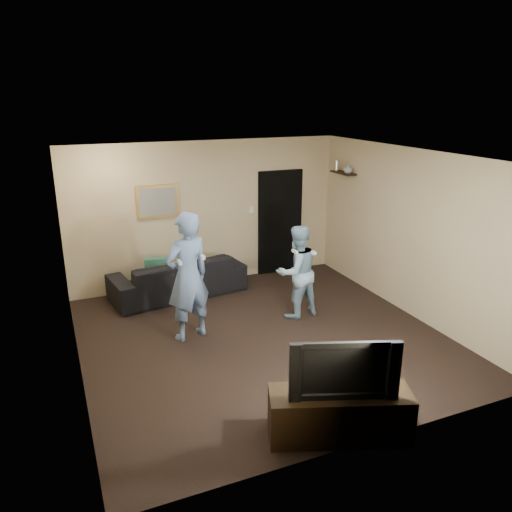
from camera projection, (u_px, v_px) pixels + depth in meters
name	position (u px, v px, depth m)	size (l,w,h in m)	color
ground	(262.00, 337.00, 7.24)	(5.00, 5.00, 0.00)	black
ceiling	(263.00, 156.00, 6.43)	(5.00, 5.00, 0.04)	silver
wall_back	(207.00, 213.00, 9.02)	(5.00, 0.04, 2.60)	tan
wall_front	(371.00, 327.00, 4.64)	(5.00, 0.04, 2.60)	tan
wall_left	(70.00, 277.00, 5.90)	(0.04, 5.00, 2.60)	tan
wall_right	(410.00, 233.00, 7.76)	(0.04, 5.00, 2.60)	tan
sofa	(178.00, 277.00, 8.67)	(2.30, 0.90, 0.67)	black
throw_pillow	(159.00, 271.00, 8.51)	(0.47, 0.15, 0.47)	#1A4F40
painting_frame	(157.00, 201.00, 8.57)	(0.72, 0.05, 0.57)	olive
painting_canvas	(158.00, 202.00, 8.55)	(0.62, 0.01, 0.47)	slate
doorway	(280.00, 222.00, 9.62)	(0.90, 0.06, 2.00)	black
light_switch	(251.00, 210.00, 9.31)	(0.08, 0.02, 0.12)	silver
wall_shelf	(343.00, 173.00, 9.08)	(0.20, 0.60, 0.03)	black
shelf_vase	(348.00, 169.00, 8.91)	(0.16, 0.16, 0.16)	#A7A7AC
shelf_figurine	(337.00, 165.00, 9.25)	(0.06, 0.06, 0.18)	silver
tv_console	(339.00, 415.00, 5.09)	(1.44, 0.46, 0.51)	black
television	(342.00, 366.00, 4.91)	(1.08, 0.14, 0.62)	black
wii_player_left	(188.00, 277.00, 6.97)	(0.78, 0.62, 1.86)	#6784B3
wii_player_right	(297.00, 272.00, 7.73)	(0.78, 0.65, 1.48)	#8CB2CC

